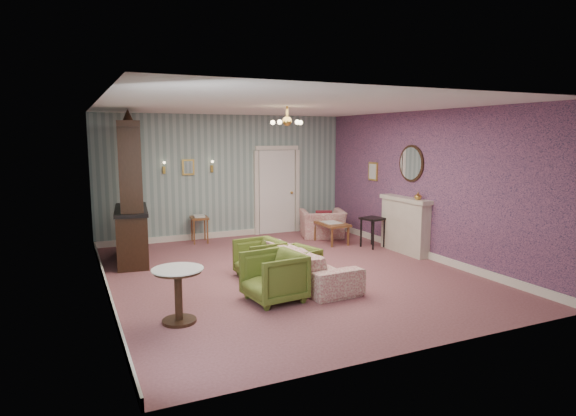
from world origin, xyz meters
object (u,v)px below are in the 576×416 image
olive_chair_c (259,256)px  dresser (130,188)px  pedestal_table (178,295)px  wingback_chair (322,219)px  coffee_table (331,233)px  side_table_black (373,233)px  olive_chair_a (274,274)px  sofa_chintz (307,258)px  fireplace (405,225)px  olive_chair_b (294,264)px

olive_chair_c → dresser: 2.94m
dresser → pedestal_table: (0.13, -3.54, -1.05)m
wingback_chair → pedestal_table: 5.86m
wingback_chair → pedestal_table: wingback_chair is taller
coffee_table → side_table_black: 0.98m
olive_chair_a → sofa_chintz: sofa_chintz is taller
fireplace → sofa_chintz: bearing=-159.7°
coffee_table → pedestal_table: pedestal_table is taller
olive_chair_b → coffee_table: 3.30m
fireplace → pedestal_table: 5.45m
sofa_chintz → dresser: dresser is taller
fireplace → side_table_black: fireplace is taller
wingback_chair → fireplace: (0.81, -2.07, 0.14)m
olive_chair_b → side_table_black: bearing=107.4°
olive_chair_a → side_table_black: bearing=118.6°
sofa_chintz → pedestal_table: sofa_chintz is taller
olive_chair_c → pedestal_table: bearing=-55.1°
sofa_chintz → pedestal_table: (-2.32, -0.89, -0.05)m
wingback_chair → side_table_black: wingback_chair is taller
olive_chair_a → dresser: 3.78m
sofa_chintz → side_table_black: bearing=-58.9°
wingback_chair → side_table_black: (0.47, -1.40, -0.11)m
olive_chair_c → side_table_black: size_ratio=1.09×
olive_chair_b → olive_chair_c: olive_chair_c is taller
olive_chair_c → sofa_chintz: (0.62, -0.61, 0.05)m
olive_chair_a → wingback_chair: size_ratio=0.80×
olive_chair_a → olive_chair_b: bearing=127.7°
wingback_chair → side_table_black: size_ratio=1.52×
olive_chair_a → olive_chair_b: 0.84m
wingback_chair → coffee_table: wingback_chair is taller
olive_chair_b → pedestal_table: 2.22m
sofa_chintz → olive_chair_c: bearing=41.6°
fireplace → pedestal_table: fireplace is taller
sofa_chintz → coffee_table: size_ratio=2.26×
olive_chair_b → wingback_chair: wingback_chair is taller
wingback_chair → dresser: bearing=23.4°
olive_chair_c → coffee_table: 3.10m
sofa_chintz → fireplace: (2.78, 1.03, 0.17)m
olive_chair_b → pedestal_table: bearing=-82.8°
olive_chair_a → dresser: bearing=-160.7°
dresser → side_table_black: dresser is taller
olive_chair_c → sofa_chintz: size_ratio=0.34×
olive_chair_a → wingback_chair: (2.84, 3.73, 0.04)m
coffee_table → wingback_chair: bearing=79.8°
pedestal_table → olive_chair_c: bearing=41.4°
wingback_chair → fireplace: fireplace is taller
pedestal_table → coffee_table: bearing=38.8°
coffee_table → side_table_black: bearing=-53.1°
olive_chair_a → olive_chair_b: olive_chair_a is taller
fireplace → pedestal_table: size_ratio=1.92×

